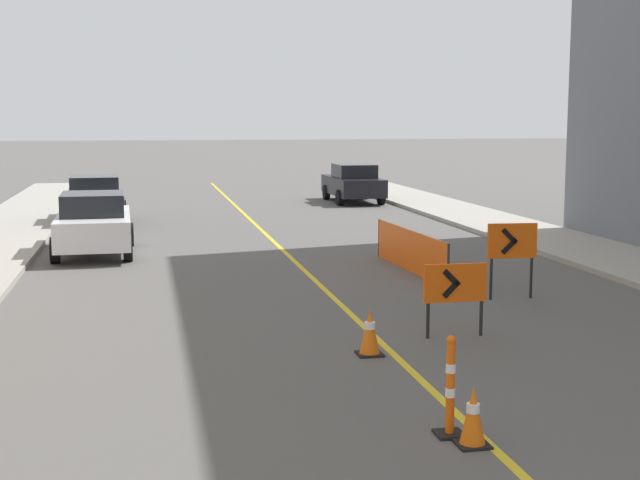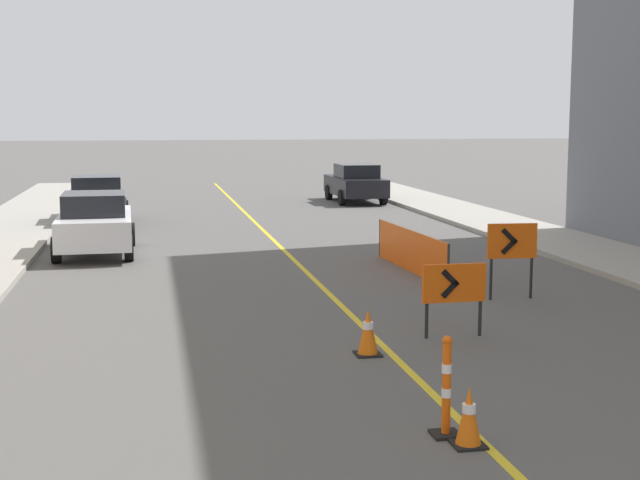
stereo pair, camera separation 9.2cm
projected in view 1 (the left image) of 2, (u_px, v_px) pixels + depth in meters
lane_stripe at (293, 259)px, 21.98m from camera, size 0.12×52.87×0.01m
sidewalk_right at (580, 248)px, 23.45m from camera, size 2.82×52.87×0.13m
traffic_cone_fourth at (473, 417)px, 9.44m from camera, size 0.35×0.35×0.65m
traffic_cone_fifth at (370, 332)px, 13.07m from camera, size 0.38×0.38×0.70m
delineator_post_rear at (450, 393)px, 9.72m from camera, size 0.31×0.31×1.13m
arrow_barricade_primary at (455, 286)px, 14.09m from camera, size 1.05×0.09×1.18m
arrow_barricade_secondary at (512, 245)px, 17.06m from camera, size 0.97×0.13×1.47m
safety_mesh_fence at (410, 251)px, 20.25m from camera, size 0.29×4.57×0.94m
parked_car_curb_near at (94, 223)px, 22.70m from camera, size 1.95×4.34×1.59m
parked_car_curb_mid at (95, 200)px, 29.39m from camera, size 1.98×4.37×1.59m
parked_car_curb_far at (353, 183)px, 36.90m from camera, size 1.93×4.31×1.59m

